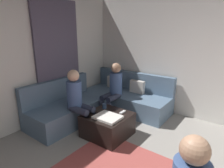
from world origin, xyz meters
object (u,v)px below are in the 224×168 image
Objects in this scene: ottoman at (108,125)px; person_on_couch_side at (78,99)px; game_remote at (123,112)px; person_on_couch_back at (113,88)px; coffee_mug at (104,106)px; sectional_couch at (103,102)px.

person_on_couch_side reaches higher than ottoman.
person_on_couch_back reaches higher than game_remote.
person_on_couch_back and person_on_couch_side have the same top height.
ottoman is 0.73m from person_on_couch_side.
game_remote is at bearing 138.84° from person_on_couch_back.
coffee_mug is 0.63m from person_on_couch_back.
person_on_couch_side is at bearing -129.57° from coffee_mug.
person_on_couch_back is (-0.20, 0.57, 0.19)m from coffee_mug.
person_on_couch_back is at bearing 11.97° from sectional_couch.
person_on_couch_side is (0.15, -0.89, 0.38)m from sectional_couch.
ottoman is at bearing 110.67° from person_on_couch_side.
ottoman is at bearing 119.54° from person_on_couch_back.
game_remote is (0.86, -0.47, 0.15)m from sectional_couch.
sectional_couch is 0.98m from ottoman.
person_on_couch_side reaches higher than game_remote.
sectional_couch is at bearing 11.97° from person_on_couch_back.
person_on_couch_back is at bearing 119.54° from ottoman.
ottoman is at bearing -129.29° from game_remote.
ottoman is 0.63× the size of person_on_couch_side.
person_on_couch_back reaches higher than ottoman.
person_on_couch_side is (-0.72, -0.42, 0.23)m from game_remote.
sectional_couch is 2.12× the size of person_on_couch_side.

